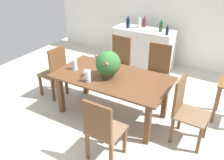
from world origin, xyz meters
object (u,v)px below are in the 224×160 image
crystal_vase_center_near (88,75)px  flower_centerpiece (108,64)px  chair_far_right (157,69)px  wine_bottle_green (128,23)px  chair_near_right (102,129)px  kitchen_counter (143,49)px  chair_far_left (119,60)px  wine_bottle_dark (161,27)px  wine_bottle_clear (167,31)px  crystal_vase_left (75,64)px  wine_bottle_amber (144,23)px  wine_glass (85,71)px  chair_head_end (55,70)px  wine_bottle_tall (139,23)px  dining_table (112,83)px  chair_foot_end (185,107)px

crystal_vase_center_near → flower_centerpiece: bearing=55.7°
chair_far_right → wine_bottle_green: wine_bottle_green is taller
chair_near_right → kitchen_counter: bearing=-75.0°
chair_near_right → chair_far_left: (-0.86, 2.02, 0.04)m
chair_far_right → chair_far_left: bearing=176.2°
wine_bottle_dark → kitchen_counter: bearing=-179.8°
chair_far_left → wine_bottle_clear: bearing=58.0°
chair_near_right → kitchen_counter: size_ratio=0.69×
crystal_vase_left → wine_bottle_dark: wine_bottle_dark is taller
wine_bottle_green → wine_bottle_amber: 0.40m
chair_far_right → flower_centerpiece: (-0.47, -1.07, 0.41)m
wine_glass → chair_far_right: bearing=57.6°
crystal_vase_left → wine_bottle_green: 2.11m
chair_head_end → wine_bottle_dark: size_ratio=3.87×
wine_bottle_tall → wine_bottle_amber: 0.15m
wine_bottle_amber → chair_head_end: bearing=-109.9°
dining_table → wine_glass: 0.50m
chair_far_left → crystal_vase_center_near: 1.40m
chair_head_end → wine_glass: chair_head_end is taller
wine_glass → wine_bottle_dark: (0.42, 2.36, 0.21)m
wine_glass → flower_centerpiece: bearing=29.8°
dining_table → wine_bottle_clear: size_ratio=8.58×
flower_centerpiece → dining_table: bearing=55.3°
chair_near_right → wine_bottle_amber: size_ratio=3.74×
chair_head_end → chair_foot_end: bearing=96.0°
chair_head_end → wine_bottle_tall: bearing=166.3°
dining_table → wine_bottle_tall: wine_bottle_tall is taller
flower_centerpiece → wine_bottle_clear: (0.30, 1.99, 0.07)m
crystal_vase_left → wine_bottle_clear: bearing=64.9°
wine_bottle_amber → wine_bottle_clear: (0.68, -0.33, -0.02)m
crystal_vase_left → wine_bottle_tall: 2.25m
chair_far_left → wine_bottle_dark: 1.30m
wine_bottle_green → chair_foot_end: bearing=-45.6°
crystal_vase_center_near → dining_table: bearing=55.6°
wine_bottle_green → wine_glass: bearing=-80.9°
dining_table → chair_far_right: 1.10m
chair_foot_end → wine_bottle_tall: wine_bottle_tall is taller
chair_foot_end → flower_centerpiece: 1.35m
chair_foot_end → crystal_vase_left: (-1.93, -0.10, 0.30)m
chair_near_right → crystal_vase_left: chair_near_right is taller
chair_near_right → wine_bottle_green: (-1.16, 3.01, 0.55)m
wine_glass → wine_bottle_green: bearing=99.1°
wine_glass → wine_bottle_clear: size_ratio=0.73×
wine_glass → kitchen_counter: kitchen_counter is taller
wine_bottle_green → flower_centerpiece: bearing=-71.6°
chair_far_left → wine_bottle_green: 1.15m
wine_bottle_tall → flower_centerpiece: bearing=-78.2°
chair_near_right → crystal_vase_left: size_ratio=5.31×
kitchen_counter → wine_bottle_green: bearing=-164.0°
chair_foot_end → chair_head_end: chair_head_end is taller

